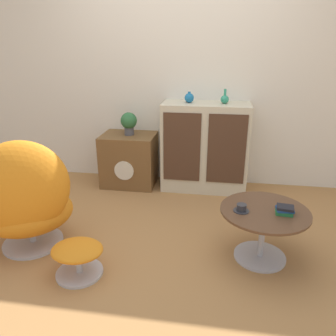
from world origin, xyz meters
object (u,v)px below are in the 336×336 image
Objects in this scene: potted_plant at (129,122)px; coffee_table at (263,225)px; tv_console at (129,160)px; teacup at (241,208)px; vase_leftmost at (189,98)px; book_stack at (285,210)px; ottoman at (78,254)px; sideboard at (205,147)px; egg_chair at (25,201)px; vase_inner_left at (225,99)px.

coffee_table is at bearing -42.58° from potted_plant.
coffee_table is at bearing -42.31° from tv_console.
teacup is (1.18, -1.29, -0.30)m from potted_plant.
vase_leftmost is 0.88× the size of book_stack.
coffee_table reaches higher than ottoman.
tv_console is 1.98m from book_stack.
coffee_table is at bearing -61.38° from vase_leftmost.
tv_console is 1.85m from coffee_table.
vase_leftmost reaches higher than ottoman.
tv_console is (-0.86, -0.02, -0.19)m from sideboard.
vase_inner_left is (1.49, 1.42, 0.59)m from egg_chair.
egg_chair is at bearing -176.62° from book_stack.
vase_leftmost reaches higher than book_stack.
vase_inner_left is (0.37, 0.00, -0.00)m from vase_leftmost.
egg_chair is 1.64m from teacup.
coffee_table is 4.95× the size of book_stack.
tv_console is 1.76m from teacup.
teacup is (0.52, -1.31, -0.58)m from vase_leftmost.
vase_leftmost is (-0.19, 0.00, 0.53)m from sideboard.
vase_inner_left is 1.44m from teacup.
tv_console is at bearing -178.80° from sideboard.
tv_console is at bearing -176.79° from potted_plant.
potted_plant is (-0.66, -0.02, -0.28)m from vase_leftmost.
vase_inner_left reaches higher than ottoman.
egg_chair is 1.44× the size of coffee_table.
vase_inner_left is 0.60× the size of potted_plant.
vase_inner_left is at bearing 59.49° from ottoman.
potted_plant reaches higher than ottoman.
sideboard is 1.35m from teacup.
vase_inner_left reaches higher than teacup.
egg_chair reaches higher than book_stack.
tv_console is 0.44m from potted_plant.
potted_plant is (0.45, 1.40, 0.31)m from egg_chair.
teacup is at bearing 17.52° from ottoman.
ottoman is (0.51, -0.25, -0.26)m from egg_chair.
ottoman is at bearing -115.60° from sideboard.
book_stack is (1.43, 0.36, 0.28)m from ottoman.
teacup is (0.15, -1.31, -0.58)m from vase_inner_left.
potted_plant is 2.18× the size of teacup.
teacup is at bearing -75.72° from sideboard.
sideboard reaches higher than teacup.
tv_console is 0.64× the size of egg_chair.
ottoman is 1.46× the size of potted_plant.
vase_inner_left is 1.30× the size of teacup.
ottoman is 2.12m from vase_inner_left.
egg_chair is (-1.30, -1.42, -0.06)m from sideboard.
potted_plant is (-1.36, 1.25, 0.45)m from coffee_table.
tv_console is 1.27m from vase_inner_left.
vase_inner_left is at bearing 1.18° from potted_plant.
coffee_table is 0.23m from teacup.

